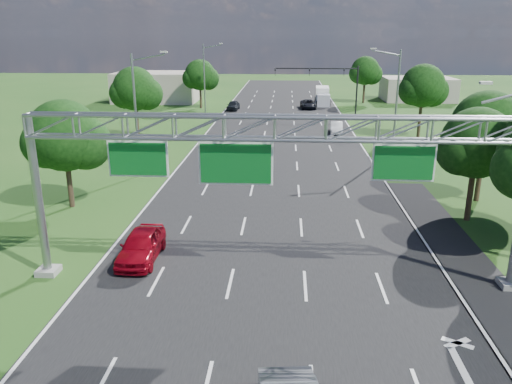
# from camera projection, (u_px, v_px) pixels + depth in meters

# --- Properties ---
(ground) EXTENTS (220.00, 220.00, 0.00)m
(ground) POSITION_uv_depth(u_px,v_px,m) (276.00, 178.00, 41.46)
(ground) COLOR #1C4815
(ground) RESTS_ON ground
(road) EXTENTS (18.00, 180.00, 0.02)m
(road) POSITION_uv_depth(u_px,v_px,m) (276.00, 178.00, 41.46)
(road) COLOR black
(road) RESTS_ON ground
(road_flare) EXTENTS (3.00, 30.00, 0.02)m
(road_flare) POSITION_uv_depth(u_px,v_px,m) (467.00, 267.00, 25.65)
(road_flare) COLOR black
(road_flare) RESTS_ON ground
(sign_gantry) EXTENTS (23.50, 1.00, 9.56)m
(sign_gantry) POSITION_uv_depth(u_px,v_px,m) (276.00, 141.00, 22.23)
(sign_gantry) COLOR gray
(sign_gantry) RESTS_ON ground
(traffic_signal) EXTENTS (12.21, 0.24, 7.00)m
(traffic_signal) POSITION_uv_depth(u_px,v_px,m) (333.00, 79.00, 72.74)
(traffic_signal) COLOR black
(traffic_signal) RESTS_ON ground
(streetlight_l_near) EXTENTS (2.97, 0.22, 10.16)m
(streetlight_l_near) POSITION_uv_depth(u_px,v_px,m) (138.00, 110.00, 40.42)
(streetlight_l_near) COLOR gray
(streetlight_l_near) RESTS_ON ground
(streetlight_l_far) EXTENTS (2.97, 0.22, 10.16)m
(streetlight_l_far) POSITION_uv_depth(u_px,v_px,m) (206.00, 75.00, 73.70)
(streetlight_l_far) COLOR gray
(streetlight_l_far) RESTS_ON ground
(streetlight_r_mid) EXTENTS (2.97, 0.22, 10.16)m
(streetlight_r_mid) POSITION_uv_depth(u_px,v_px,m) (395.00, 97.00, 48.62)
(streetlight_r_mid) COLOR gray
(streetlight_r_mid) RESTS_ON ground
(tree_verge_la) EXTENTS (5.76, 4.80, 7.40)m
(tree_verge_la) POSITION_uv_depth(u_px,v_px,m) (66.00, 139.00, 33.25)
(tree_verge_la) COLOR #2D2116
(tree_verge_la) RESTS_ON ground
(tree_verge_lb) EXTENTS (5.76, 4.80, 8.06)m
(tree_verge_lb) POSITION_uv_depth(u_px,v_px,m) (136.00, 91.00, 55.04)
(tree_verge_lb) COLOR #2D2116
(tree_verge_lb) RESTS_ON ground
(tree_verge_lc) EXTENTS (5.76, 4.80, 7.62)m
(tree_verge_lc) POSITION_uv_depth(u_px,v_px,m) (201.00, 76.00, 78.77)
(tree_verge_lc) COLOR #2D2116
(tree_verge_lc) RESTS_ON ground
(tree_verge_rd) EXTENTS (5.76, 4.80, 8.28)m
(tree_verge_rd) POSITION_uv_depth(u_px,v_px,m) (423.00, 88.00, 55.97)
(tree_verge_rd) COLOR #2D2116
(tree_verge_rd) RESTS_ON ground
(tree_verge_re) EXTENTS (5.76, 4.80, 7.84)m
(tree_verge_re) POSITION_uv_depth(u_px,v_px,m) (366.00, 72.00, 84.74)
(tree_verge_re) COLOR #2D2116
(tree_verge_re) RESTS_ON ground
(building_left) EXTENTS (14.00, 10.00, 5.00)m
(building_left) POSITION_uv_depth(u_px,v_px,m) (157.00, 87.00, 87.62)
(building_left) COLOR #AFA193
(building_left) RESTS_ON ground
(building_right) EXTENTS (12.00, 9.00, 4.00)m
(building_right) POSITION_uv_depth(u_px,v_px,m) (417.00, 89.00, 88.91)
(building_right) COLOR #AFA193
(building_right) RESTS_ON ground
(red_coupe) EXTENTS (1.94, 4.73, 1.60)m
(red_coupe) POSITION_uv_depth(u_px,v_px,m) (141.00, 245.00, 26.33)
(red_coupe) COLOR maroon
(red_coupe) RESTS_ON ground
(car_queue_b) EXTENTS (2.55, 5.06, 1.37)m
(car_queue_b) POSITION_uv_depth(u_px,v_px,m) (308.00, 104.00, 79.56)
(car_queue_b) COLOR black
(car_queue_b) RESTS_ON ground
(car_queue_c) EXTENTS (1.95, 4.32, 1.44)m
(car_queue_c) POSITION_uv_depth(u_px,v_px,m) (233.00, 105.00, 77.85)
(car_queue_c) COLOR black
(car_queue_c) RESTS_ON ground
(car_queue_d) EXTENTS (1.68, 4.09, 1.32)m
(car_queue_d) POSITION_uv_depth(u_px,v_px,m) (336.00, 127.00, 60.03)
(car_queue_d) COLOR white
(car_queue_d) RESTS_ON ground
(box_truck) EXTENTS (2.39, 7.51, 2.81)m
(box_truck) POSITION_uv_depth(u_px,v_px,m) (322.00, 96.00, 84.17)
(box_truck) COLOR white
(box_truck) RESTS_ON ground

